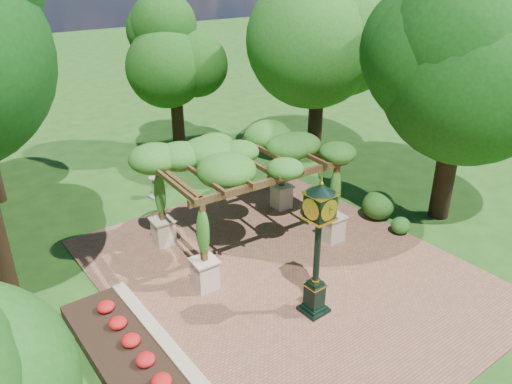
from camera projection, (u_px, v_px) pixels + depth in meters
ground at (306, 288)px, 14.80m from camera, size 120.00×120.00×0.00m
brick_plaza at (285, 272)px, 15.52m from camera, size 10.00×12.00×0.04m
border_wall at (158, 337)px, 12.58m from camera, size 0.35×5.00×0.40m
flower_bed at (124, 353)px, 12.10m from camera, size 1.50×5.00×0.36m
pedestal_clock at (318, 239)px, 12.79m from camera, size 0.79×0.79×3.92m
pergola at (248, 163)px, 15.88m from camera, size 5.92×3.92×3.60m
sundial at (155, 189)px, 20.17m from camera, size 0.56×0.56×0.90m
shrub_front at (401, 226)px, 17.51m from camera, size 0.88×0.88×0.61m
shrub_mid at (378, 205)px, 18.45m from camera, size 1.48×1.48×1.05m
shrub_back at (276, 178)px, 21.08m from camera, size 0.88×0.88×0.74m
tree_north at (173, 49)px, 23.50m from camera, size 3.42×3.42×7.23m
tree_east_far at (321, 22)px, 22.17m from camera, size 5.31×5.31×9.10m
tree_east_near at (464, 66)px, 16.54m from camera, size 5.66×5.66×8.15m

